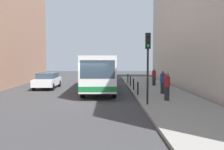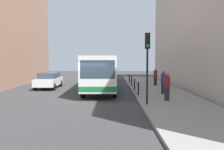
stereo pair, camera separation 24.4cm
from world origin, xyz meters
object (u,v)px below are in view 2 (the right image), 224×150
(bollard_near, at_px, (138,88))
(bollard_farthest, at_px, (129,79))
(bollard_mid, at_px, (134,84))
(car_beside_bus, at_px, (48,80))
(traffic_light, at_px, (147,55))
(car_behind_bus, at_px, (107,74))
(pedestrian_near_signal, at_px, (166,87))
(bollard_far, at_px, (131,81))
(bus, at_px, (100,71))
(pedestrian_mid_sidewalk, at_px, (163,82))
(pedestrian_far_sidewalk, at_px, (155,77))

(bollard_near, distance_m, bollard_farthest, 9.08)
(bollard_mid, bearing_deg, car_beside_bus, 163.97)
(traffic_light, xyz_separation_m, bollard_near, (-0.10, 3.73, -2.38))
(car_behind_bus, xyz_separation_m, traffic_light, (2.57, -17.68, 2.22))
(pedestrian_near_signal, bearing_deg, bollard_far, 2.06)
(traffic_light, distance_m, bollard_far, 10.07)
(bollard_mid, bearing_deg, traffic_light, -89.15)
(car_behind_bus, xyz_separation_m, bollard_far, (2.47, -7.89, -0.16))
(bus, height_order, bollard_far, bus)
(bollard_near, bearing_deg, pedestrian_near_signal, -57.33)
(bus, relative_size, bollard_near, 11.62)
(traffic_light, bearing_deg, bollard_farthest, 90.45)
(traffic_light, xyz_separation_m, bollard_farthest, (-0.10, 12.82, -2.38))
(bollard_farthest, bearing_deg, car_behind_bus, 116.91)
(bus, xyz_separation_m, bollard_near, (2.91, -3.66, -1.10))
(bollard_near, height_order, bollard_farthest, same)
(bollard_near, height_order, pedestrian_mid_sidewalk, pedestrian_mid_sidewalk)
(bus, distance_m, car_behind_bus, 10.34)
(traffic_light, height_order, pedestrian_mid_sidewalk, traffic_light)
(car_beside_bus, distance_m, traffic_light, 12.28)
(bollard_mid, height_order, bollard_far, same)
(bus, height_order, car_beside_bus, bus)
(bus, bearing_deg, traffic_light, 111.67)
(bus, relative_size, bollard_mid, 11.62)
(bollard_farthest, distance_m, pedestrian_far_sidewalk, 3.63)
(bollard_near, xyz_separation_m, pedestrian_mid_sidewalk, (1.96, 0.65, 0.40))
(bollard_mid, bearing_deg, bollard_near, -90.00)
(traffic_light, height_order, pedestrian_near_signal, traffic_light)
(bollard_near, xyz_separation_m, bollard_mid, (0.00, 3.03, 0.00))
(bollard_far, xyz_separation_m, pedestrian_mid_sidewalk, (1.96, -5.40, 0.40))
(pedestrian_mid_sidewalk, bearing_deg, bus, -48.66)
(bollard_farthest, xyz_separation_m, pedestrian_near_signal, (1.55, -11.50, 0.41))
(car_beside_bus, distance_m, car_behind_bus, 10.22)
(bollard_near, relative_size, pedestrian_near_signal, 0.54)
(bus, xyz_separation_m, pedestrian_near_signal, (4.46, -6.07, -0.69))
(bollard_far, relative_size, pedestrian_mid_sidewalk, 0.54)
(traffic_light, distance_m, pedestrian_near_signal, 2.78)
(pedestrian_mid_sidewalk, xyz_separation_m, pedestrian_far_sidewalk, (0.42, 5.72, -0.02))
(car_behind_bus, height_order, bollard_farthest, car_behind_bus)
(bus, distance_m, bollard_mid, 3.18)
(car_behind_bus, bearing_deg, bollard_mid, 101.40)
(bollard_near, relative_size, pedestrian_far_sidewalk, 0.56)
(car_beside_bus, relative_size, bollard_near, 4.64)
(pedestrian_mid_sidewalk, bearing_deg, traffic_light, 49.96)
(bus, distance_m, bollard_far, 3.93)
(bollard_mid, distance_m, bollard_far, 3.03)
(bollard_near, relative_size, bollard_mid, 1.00)
(pedestrian_near_signal, relative_size, pedestrian_far_sidewalk, 1.03)
(bollard_farthest, bearing_deg, bollard_near, -90.00)
(bus, distance_m, pedestrian_mid_sidewalk, 5.77)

